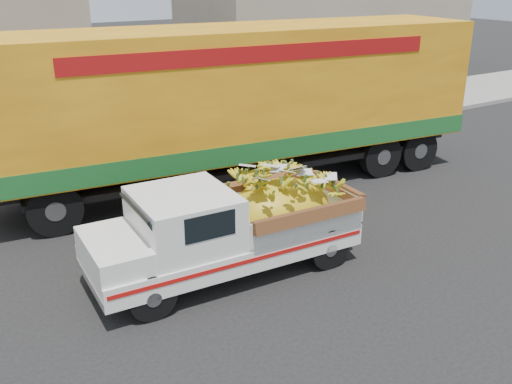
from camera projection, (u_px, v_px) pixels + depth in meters
ground at (228, 252)px, 10.80m from camera, size 100.00×100.00×0.00m
curb at (125, 169)px, 15.08m from camera, size 60.00×0.25×0.15m
sidewalk at (100, 149)px, 16.73m from camera, size 60.00×4.00×0.14m
building_right at (328, 13)px, 28.06m from camera, size 14.00×6.00×6.00m
pickup_truck at (243, 223)px, 9.94m from camera, size 4.77×1.95×1.64m
semi_trailer at (240, 100)px, 13.45m from camera, size 12.04×3.86×3.80m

